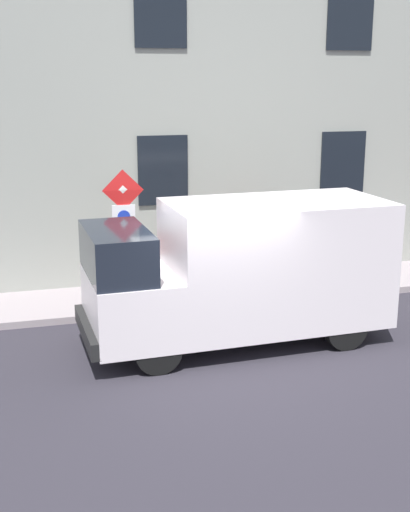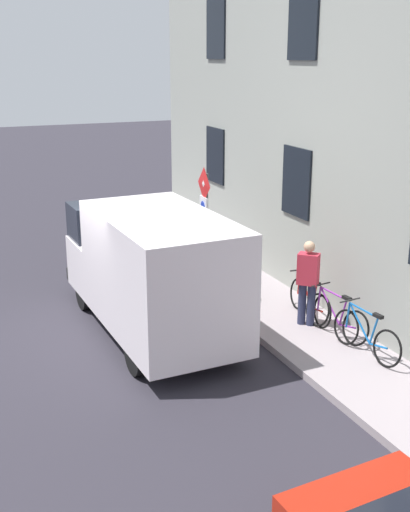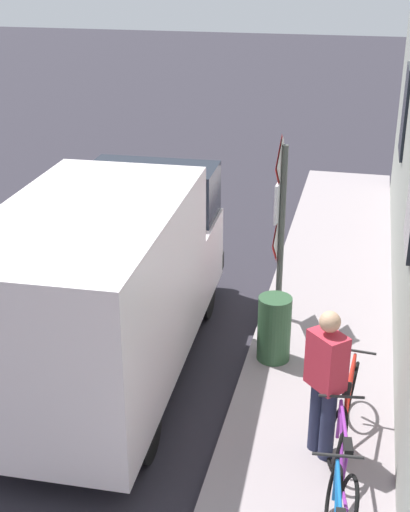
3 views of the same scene
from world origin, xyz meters
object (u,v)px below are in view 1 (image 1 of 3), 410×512
(delivery_van, at_px, (243,269))
(bicycle_purple, at_px, (276,263))
(sign_post_stacked, at_px, (124,228))
(bicycle_red, at_px, (238,266))
(pedestrian, at_px, (253,243))
(bicycle_blue, at_px, (314,260))
(litter_bin, at_px, (183,280))

(delivery_van, bearing_deg, bicycle_purple, -122.96)
(sign_post_stacked, distance_m, bicycle_red, 3.20)
(bicycle_purple, xyz_separation_m, pedestrian, (-0.25, 0.65, 0.56))
(sign_post_stacked, relative_size, delivery_van, 0.49)
(bicycle_blue, distance_m, litter_bin, 3.52)
(pedestrian, bearing_deg, bicycle_purple, -113.55)
(sign_post_stacked, height_order, bicycle_red, sign_post_stacked)
(bicycle_blue, bearing_deg, sign_post_stacked, 8.66)
(sign_post_stacked, bearing_deg, litter_bin, -82.79)
(sign_post_stacked, height_order, litter_bin, sign_post_stacked)
(bicycle_red, bearing_deg, bicycle_purple, -175.64)
(delivery_van, height_order, litter_bin, delivery_van)
(bicycle_purple, bearing_deg, bicycle_blue, 171.94)
(bicycle_blue, relative_size, litter_bin, 1.91)
(pedestrian, bearing_deg, sign_post_stacked, 62.87)
(bicycle_purple, xyz_separation_m, litter_bin, (-1.01, 2.44, 0.08))
(delivery_van, relative_size, litter_bin, 5.99)
(litter_bin, bearing_deg, bicycle_blue, -73.22)
(delivery_van, bearing_deg, litter_bin, -75.65)
(sign_post_stacked, height_order, bicycle_blue, sign_post_stacked)
(delivery_van, xyz_separation_m, pedestrian, (2.81, -1.19, -0.26))
(bicycle_purple, height_order, litter_bin, litter_bin)
(sign_post_stacked, bearing_deg, bicycle_purple, -72.19)
(bicycle_blue, bearing_deg, delivery_van, 42.20)
(delivery_van, bearing_deg, bicycle_blue, -134.05)
(bicycle_red, bearing_deg, sign_post_stacked, 27.84)
(bicycle_blue, xyz_separation_m, pedestrian, (-0.25, 1.58, 0.56))
(bicycle_red, xyz_separation_m, litter_bin, (-1.02, 1.51, 0.08))
(litter_bin, bearing_deg, bicycle_purple, -67.42)
(pedestrian, xyz_separation_m, litter_bin, (-0.77, 1.79, -0.48))
(sign_post_stacked, xyz_separation_m, litter_bin, (0.15, -1.18, -1.19))
(pedestrian, relative_size, litter_bin, 1.91)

